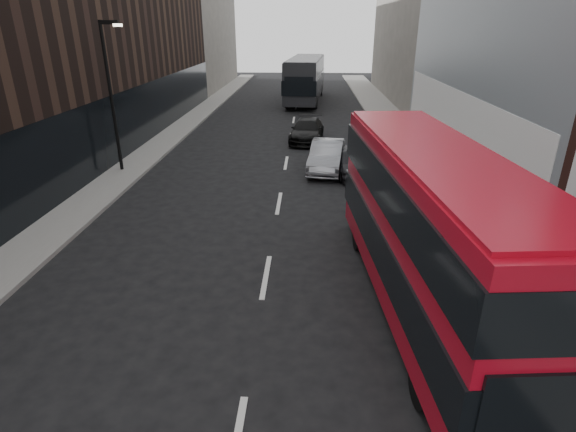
# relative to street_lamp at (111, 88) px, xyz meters

# --- Properties ---
(sidewalk_right) EXTENTS (3.00, 80.00, 0.15)m
(sidewalk_right) POSITION_rel_street_lamp_xyz_m (15.72, 7.00, -4.11)
(sidewalk_right) COLOR slate
(sidewalk_right) RESTS_ON ground
(sidewalk_left) EXTENTS (2.00, 80.00, 0.15)m
(sidewalk_left) POSITION_rel_street_lamp_xyz_m (0.22, 7.00, -4.11)
(sidewalk_left) COLOR slate
(sidewalk_left) RESTS_ON ground
(building_left_mid) EXTENTS (5.00, 24.00, 14.00)m
(building_left_mid) POSITION_rel_street_lamp_xyz_m (-3.28, 12.00, 2.82)
(building_left_mid) COLOR black
(building_left_mid) RESTS_ON ground
(building_left_far) EXTENTS (5.00, 20.00, 13.00)m
(building_left_far) POSITION_rel_street_lamp_xyz_m (-3.28, 34.00, 2.32)
(building_left_far) COLOR #625D56
(building_left_far) RESTS_ON ground
(street_lamp) EXTENTS (1.06, 0.22, 7.00)m
(street_lamp) POSITION_rel_street_lamp_xyz_m (0.00, 0.00, 0.00)
(street_lamp) COLOR black
(street_lamp) RESTS_ON sidewalk_left
(red_bus) EXTENTS (3.41, 10.79, 4.30)m
(red_bus) POSITION_rel_street_lamp_xyz_m (12.49, -11.31, -1.80)
(red_bus) COLOR #AB0A1B
(red_bus) RESTS_ON ground
(grey_bus) EXTENTS (3.95, 12.82, 4.08)m
(grey_bus) POSITION_rel_street_lamp_xyz_m (9.02, 23.43, -2.00)
(grey_bus) COLOR black
(grey_bus) RESTS_ON ground
(car_a) EXTENTS (2.01, 4.21, 1.39)m
(car_a) POSITION_rel_street_lamp_xyz_m (11.59, 0.17, -3.49)
(car_a) COLOR black
(car_a) RESTS_ON ground
(car_b) EXTENTS (2.16, 4.72, 1.50)m
(car_b) POSITION_rel_street_lamp_xyz_m (10.37, 0.84, -3.43)
(car_b) COLOR gray
(car_b) RESTS_ON ground
(car_c) EXTENTS (2.40, 4.97, 1.40)m
(car_c) POSITION_rel_street_lamp_xyz_m (9.32, 7.10, -3.48)
(car_c) COLOR black
(car_c) RESTS_ON ground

